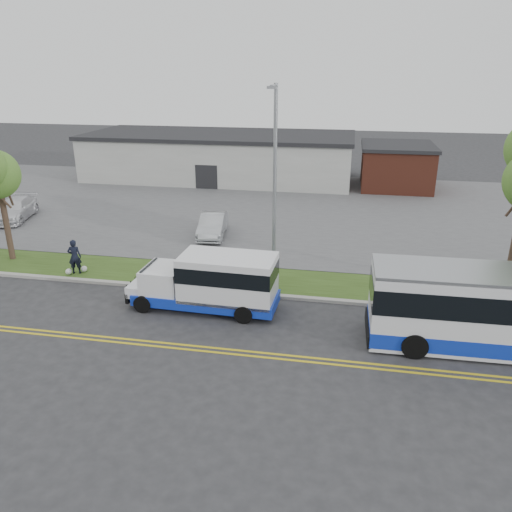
% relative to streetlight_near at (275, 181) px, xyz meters
% --- Properties ---
extents(ground, '(140.00, 140.00, 0.00)m').
position_rel_streetlight_near_xyz_m(ground, '(-3.00, -2.73, -5.23)').
color(ground, '#28282B').
rests_on(ground, ground).
extents(lane_line_north, '(70.00, 0.12, 0.01)m').
position_rel_streetlight_near_xyz_m(lane_line_north, '(-3.00, -6.58, -5.23)').
color(lane_line_north, gold).
rests_on(lane_line_north, ground).
extents(lane_line_south, '(70.00, 0.12, 0.01)m').
position_rel_streetlight_near_xyz_m(lane_line_south, '(-3.00, -6.88, -5.23)').
color(lane_line_south, gold).
rests_on(lane_line_south, ground).
extents(curb, '(80.00, 0.30, 0.15)m').
position_rel_streetlight_near_xyz_m(curb, '(-3.00, -1.63, -5.16)').
color(curb, '#9E9B93').
rests_on(curb, ground).
extents(verge, '(80.00, 3.30, 0.10)m').
position_rel_streetlight_near_xyz_m(verge, '(-3.00, 0.17, -5.18)').
color(verge, '#314617').
rests_on(verge, ground).
extents(parking_lot, '(80.00, 25.00, 0.10)m').
position_rel_streetlight_near_xyz_m(parking_lot, '(-3.00, 14.27, -5.18)').
color(parking_lot, '#4C4C4F').
rests_on(parking_lot, ground).
extents(commercial_building, '(25.40, 10.40, 4.35)m').
position_rel_streetlight_near_xyz_m(commercial_building, '(-9.00, 24.27, -3.05)').
color(commercial_building, '#9E9E99').
rests_on(commercial_building, ground).
extents(brick_wing, '(6.30, 7.30, 3.90)m').
position_rel_streetlight_near_xyz_m(brick_wing, '(7.50, 23.27, -3.27)').
color(brick_wing, brown).
rests_on(brick_wing, ground).
extents(streetlight_near, '(0.35, 1.53, 9.50)m').
position_rel_streetlight_near_xyz_m(streetlight_near, '(0.00, 0.00, 0.00)').
color(streetlight_near, gray).
rests_on(streetlight_near, verge).
extents(shuttle_bus, '(6.83, 2.46, 2.59)m').
position_rel_streetlight_near_xyz_m(shuttle_bus, '(-2.17, -3.28, -3.85)').
color(shuttle_bus, '#0F2CAC').
rests_on(shuttle_bus, ground).
extents(pedestrian, '(0.77, 0.61, 1.85)m').
position_rel_streetlight_near_xyz_m(pedestrian, '(-10.33, -0.83, -4.21)').
color(pedestrian, black).
rests_on(pedestrian, verge).
extents(parked_car_a, '(2.08, 4.54, 1.44)m').
position_rel_streetlight_near_xyz_m(parked_car_a, '(-4.92, 6.49, -4.41)').
color(parked_car_a, '#A2A6A9').
rests_on(parked_car_a, parking_lot).
extents(parked_car_b, '(3.13, 5.28, 1.44)m').
position_rel_streetlight_near_xyz_m(parked_car_b, '(-19.68, 7.52, -4.42)').
color(parked_car_b, silver).
rests_on(parked_car_b, parking_lot).
extents(grocery_bag_left, '(0.32, 0.32, 0.32)m').
position_rel_streetlight_near_xyz_m(grocery_bag_left, '(-10.63, -1.08, -4.97)').
color(grocery_bag_left, white).
rests_on(grocery_bag_left, verge).
extents(grocery_bag_right, '(0.32, 0.32, 0.32)m').
position_rel_streetlight_near_xyz_m(grocery_bag_right, '(-10.03, -0.58, -4.97)').
color(grocery_bag_right, white).
rests_on(grocery_bag_right, verge).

